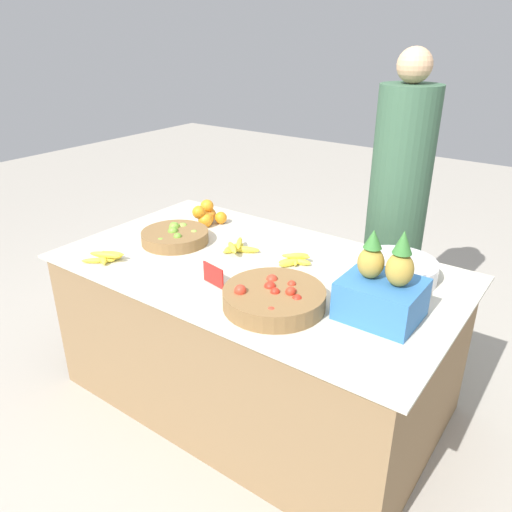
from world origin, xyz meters
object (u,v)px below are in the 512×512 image
at_px(lime_bowl, 175,236).
at_px(metal_bowl, 396,270).
at_px(tomato_basket, 274,298).
at_px(vendor_person, 396,217).
at_px(price_sign, 213,275).
at_px(produce_crate, 382,290).

relative_size(lime_bowl, metal_bowl, 0.97).
bearing_deg(tomato_basket, vendor_person, 88.66).
xyz_separation_m(lime_bowl, metal_bowl, (1.09, 0.28, 0.01)).
height_order(lime_bowl, price_sign, price_sign).
bearing_deg(metal_bowl, produce_crate, -77.86).
bearing_deg(metal_bowl, tomato_basket, -119.88).
bearing_deg(price_sign, tomato_basket, 11.34).
bearing_deg(produce_crate, metal_bowl, 102.14).
bearing_deg(price_sign, produce_crate, 25.43).
xyz_separation_m(metal_bowl, vendor_person, (-0.27, 0.69, -0.01)).
xyz_separation_m(price_sign, vendor_person, (0.35, 1.22, -0.02)).
height_order(lime_bowl, tomato_basket, tomato_basket).
relative_size(tomato_basket, metal_bowl, 1.15).
distance_m(tomato_basket, vendor_person, 1.22).
bearing_deg(lime_bowl, vendor_person, 49.86).
relative_size(lime_bowl, produce_crate, 0.93).
bearing_deg(vendor_person, metal_bowl, -68.38).
xyz_separation_m(tomato_basket, vendor_person, (0.03, 1.22, -0.01)).
distance_m(lime_bowl, produce_crate, 1.17).
relative_size(metal_bowl, produce_crate, 0.96).
relative_size(metal_bowl, price_sign, 2.75).
relative_size(tomato_basket, price_sign, 3.17).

